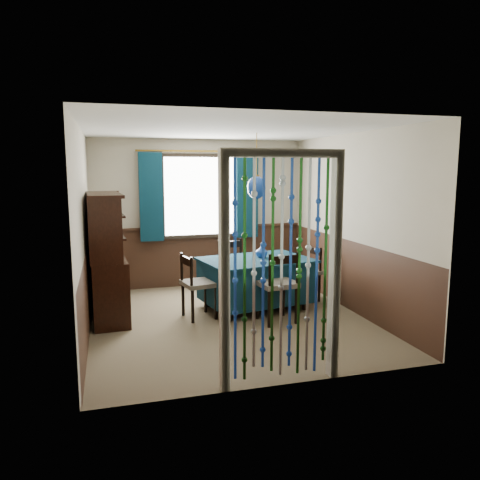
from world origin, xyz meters
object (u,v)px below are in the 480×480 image
object	(u,v)px
chair_left	(197,284)
bowl_shelf	(110,233)
vase_table	(262,252)
dining_table	(256,280)
chair_right	(306,272)
sideboard	(107,275)
chair_near	(278,285)
vase_sideboard	(110,246)
chair_far	(233,267)
pendant_lamp	(256,187)

from	to	relation	value
chair_left	bowl_shelf	world-z (taller)	bowl_shelf
vase_table	bowl_shelf	bearing A→B (deg)	-175.15
dining_table	chair_right	size ratio (longest dim) A/B	2.02
chair_right	sideboard	xyz separation A→B (m)	(-2.94, -0.06, 0.14)
chair_near	chair_left	xyz separation A→B (m)	(-0.99, 0.47, -0.04)
bowl_shelf	vase_sideboard	world-z (taller)	bowl_shelf
chair_far	sideboard	distance (m)	1.98
dining_table	bowl_shelf	bearing A→B (deg)	172.45
chair_near	vase_sideboard	size ratio (longest dim) A/B	4.80
chair_left	vase_table	world-z (taller)	vase_table
dining_table	chair_near	xyz separation A→B (m)	(0.08, -0.68, 0.08)
chair_right	sideboard	world-z (taller)	sideboard
chair_left	vase_sideboard	size ratio (longest dim) A/B	4.43
chair_near	bowl_shelf	distance (m)	2.27
dining_table	chair_left	distance (m)	0.93
sideboard	pendant_lamp	distance (m)	2.37
vase_sideboard	pendant_lamp	bearing A→B (deg)	-11.67
bowl_shelf	pendant_lamp	bearing A→B (deg)	2.71
vase_table	dining_table	bearing A→B (deg)	-142.45
vase_table	vase_sideboard	xyz separation A→B (m)	(-2.12, 0.33, 0.13)
chair_left	vase_table	size ratio (longest dim) A/B	5.21
dining_table	vase_table	distance (m)	0.41
chair_right	bowl_shelf	distance (m)	2.99
chair_near	pendant_lamp	size ratio (longest dim) A/B	1.04
chair_far	chair_left	world-z (taller)	chair_far
dining_table	bowl_shelf	xyz separation A→B (m)	(-2.01, -0.09, 0.76)
dining_table	vase_sideboard	world-z (taller)	vase_sideboard
pendant_lamp	chair_near	bearing A→B (deg)	-82.88
chair_near	chair_right	world-z (taller)	chair_near
chair_left	pendant_lamp	world-z (taller)	pendant_lamp
chair_near	bowl_shelf	size ratio (longest dim) A/B	4.13
pendant_lamp	chair_right	bearing A→B (deg)	12.94
chair_right	bowl_shelf	bearing A→B (deg)	86.18
chair_near	chair_left	distance (m)	1.09
chair_far	chair_right	world-z (taller)	chair_far
chair_near	chair_left	bearing A→B (deg)	148.38
chair_far	bowl_shelf	distance (m)	2.12
sideboard	vase_sideboard	xyz separation A→B (m)	(0.06, 0.27, 0.36)
bowl_shelf	dining_table	bearing A→B (deg)	2.71
chair_left	chair_right	size ratio (longest dim) A/B	1.06
chair_left	vase_sideboard	distance (m)	1.36
chair_far	bowl_shelf	size ratio (longest dim) A/B	3.91
dining_table	vase_table	bearing A→B (deg)	27.30
chair_far	chair_left	xyz separation A→B (m)	(-0.74, -0.88, -0.01)
vase_table	vase_sideboard	size ratio (longest dim) A/B	0.85
sideboard	pendant_lamp	size ratio (longest dim) A/B	1.85
sideboard	vase_sideboard	bearing A→B (deg)	73.60
vase_table	sideboard	bearing A→B (deg)	178.37
sideboard	chair_far	bearing A→B (deg)	11.52
chair_right	pendant_lamp	xyz separation A→B (m)	(-0.88, -0.20, 1.31)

